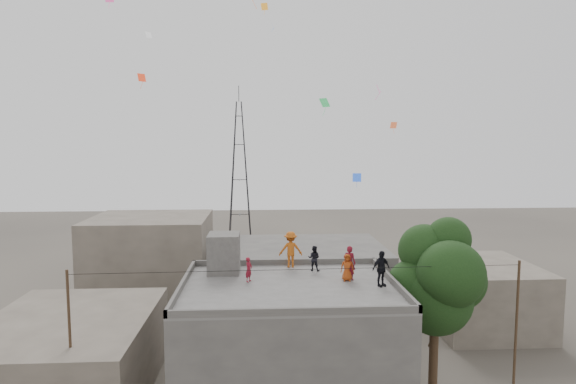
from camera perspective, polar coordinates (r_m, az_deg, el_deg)
name	(u,v)px	position (r m, az deg, el deg)	size (l,w,h in m)	color
main_building	(289,348)	(23.95, 0.10, -18.04)	(10.00, 8.00, 6.10)	#494744
parapet	(289,282)	(22.85, 0.10, -10.68)	(10.00, 8.00, 0.30)	#494744
stair_head_box	(224,253)	(25.18, -7.60, -7.17)	(1.60, 1.80, 2.00)	#494744
neighbor_west	(69,357)	(27.91, -24.52, -17.35)	(8.00, 10.00, 4.00)	#585046
neighbor_north	(304,277)	(37.44, 1.93, -10.08)	(12.00, 9.00, 5.00)	#494744
neighbor_northwest	(151,260)	(39.94, -15.92, -7.80)	(9.00, 8.00, 7.00)	#585046
neighbor_east	(480,295)	(36.88, 21.83, -11.23)	(7.00, 8.00, 4.40)	#585046
tree	(439,279)	(24.97, 17.41, -9.86)	(4.90, 4.60, 9.10)	black
utility_line	(302,343)	(22.53, 1.63, -17.48)	(20.12, 0.62, 7.40)	black
transmission_tower	(240,172)	(62.04, -5.76, 2.36)	(2.97, 2.97, 20.01)	black
person_red_adult	(349,263)	(23.82, 7.30, -8.32)	(0.61, 0.40, 1.68)	maroon
person_orange_child	(347,267)	(23.67, 7.03, -8.85)	(0.64, 0.42, 1.32)	#9E3B12
person_dark_child	(314,258)	(25.34, 3.10, -7.84)	(0.64, 0.50, 1.31)	black
person_dark_adult	(381,269)	(23.00, 10.98, -8.90)	(0.98, 0.41, 1.67)	black
person_orange_adult	(291,249)	(25.95, 0.32, -6.82)	(1.25, 0.72, 1.93)	#B45214
person_red_child	(249,269)	(23.45, -4.67, -9.14)	(0.43, 0.28, 1.18)	maroon
kites	(280,66)	(29.69, -0.90, 14.71)	(16.48, 14.60, 12.73)	red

